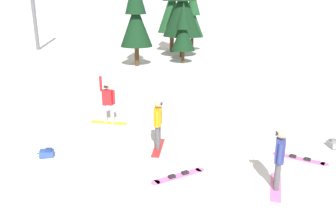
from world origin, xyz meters
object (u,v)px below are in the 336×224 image
(loose_snowboard_near_left, at_px, (300,159))
(backpack_blue, at_px, (47,153))
(snowboarder_midground, at_px, (158,123))
(loose_snowboard_far_spare, at_px, (179,176))
(pine_tree_leaning, at_px, (172,3))
(pine_tree_broad, at_px, (193,17))
(backpack_grey, at_px, (334,144))
(pine_tree_slender, at_px, (183,3))
(pine_tree_young, at_px, (136,16))
(snowboarder_foreground, at_px, (279,158))
(snowboarder_background, at_px, (108,102))
(pine_tree_short, at_px, (183,31))

(loose_snowboard_near_left, height_order, backpack_blue, backpack_blue)
(snowboarder_midground, xyz_separation_m, loose_snowboard_far_spare, (0.53, -2.02, -0.89))
(loose_snowboard_far_spare, height_order, pine_tree_leaning, pine_tree_leaning)
(pine_tree_broad, bearing_deg, backpack_grey, -84.83)
(pine_tree_slender, relative_size, pine_tree_young, 1.22)
(pine_tree_leaning, bearing_deg, pine_tree_slender, -78.64)
(backpack_blue, relative_size, pine_tree_young, 0.08)
(loose_snowboard_far_spare, height_order, pine_tree_broad, pine_tree_broad)
(snowboarder_foreground, xyz_separation_m, backpack_blue, (-6.84, 2.36, -0.77))
(snowboarder_midground, height_order, pine_tree_leaning, pine_tree_leaning)
(snowboarder_background, bearing_deg, backpack_blue, -119.43)
(pine_tree_short, bearing_deg, loose_snowboard_near_left, -83.07)
(pine_tree_leaning, relative_size, pine_tree_young, 1.21)
(loose_snowboard_far_spare, bearing_deg, backpack_blue, 159.49)
(snowboarder_midground, height_order, pine_tree_young, pine_tree_young)
(snowboarder_foreground, bearing_deg, pine_tree_young, 103.37)
(loose_snowboard_far_spare, distance_m, backpack_blue, 4.49)
(snowboarder_midground, height_order, loose_snowboard_near_left, snowboarder_midground)
(loose_snowboard_near_left, bearing_deg, pine_tree_short, 96.93)
(snowboarder_foreground, relative_size, loose_snowboard_far_spare, 0.99)
(loose_snowboard_far_spare, bearing_deg, backpack_grey, 16.86)
(snowboarder_midground, bearing_deg, pine_tree_leaning, 84.56)
(snowboarder_foreground, bearing_deg, loose_snowboard_near_left, 49.60)
(pine_tree_broad, bearing_deg, snowboarder_foreground, -92.07)
(pine_tree_leaning, relative_size, pine_tree_short, 1.75)
(pine_tree_broad, height_order, pine_tree_young, pine_tree_young)
(backpack_grey, relative_size, backpack_blue, 0.97)
(pine_tree_slender, distance_m, pine_tree_short, 3.43)
(snowboarder_background, xyz_separation_m, pine_tree_broad, (6.03, 19.75, 2.21))
(snowboarder_midground, distance_m, loose_snowboard_far_spare, 2.27)
(pine_tree_slender, relative_size, pine_tree_short, 1.77)
(snowboarder_background, relative_size, loose_snowboard_far_spare, 1.14)
(snowboarder_background, height_order, pine_tree_short, pine_tree_short)
(loose_snowboard_far_spare, relative_size, backpack_blue, 3.15)
(snowboarder_foreground, distance_m, loose_snowboard_near_left, 2.33)
(loose_snowboard_far_spare, bearing_deg, pine_tree_broad, 81.73)
(pine_tree_young, bearing_deg, pine_tree_broad, 55.49)
(snowboarder_foreground, distance_m, snowboarder_background, 7.45)
(pine_tree_leaning, xyz_separation_m, pine_tree_short, (0.43, -6.05, -1.86))
(snowboarder_midground, xyz_separation_m, pine_tree_leaning, (2.08, 21.80, 3.43))
(loose_snowboard_near_left, distance_m, pine_tree_young, 17.39)
(backpack_grey, bearing_deg, backpack_blue, -179.28)
(backpack_blue, bearing_deg, loose_snowboard_far_spare, -20.51)
(snowboarder_foreground, height_order, pine_tree_broad, pine_tree_broad)
(pine_tree_broad, relative_size, pine_tree_young, 0.87)
(loose_snowboard_near_left, relative_size, pine_tree_leaning, 0.20)
(backpack_grey, relative_size, pine_tree_short, 0.12)
(pine_tree_slender, bearing_deg, snowboarder_background, -106.31)
(snowboarder_foreground, xyz_separation_m, loose_snowboard_near_left, (1.40, 1.65, -0.88))
(snowboarder_foreground, xyz_separation_m, pine_tree_young, (-4.21, 17.71, 2.70))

